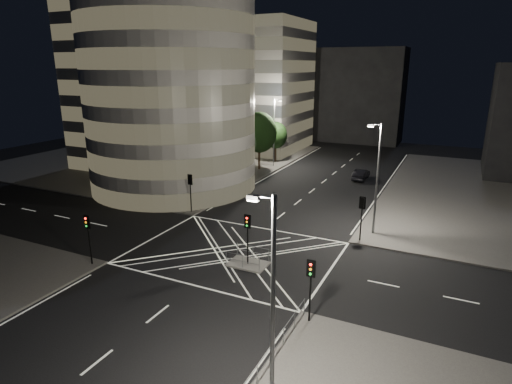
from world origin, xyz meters
The scene contains 24 objects.
ground centered at (0.00, 0.00, 0.00)m, with size 120.00×120.00×0.00m, color black.
sidewalk_far_left centered at (-29.00, 27.00, 0.07)m, with size 42.00×42.00×0.15m, color #4E4B49.
central_island centered at (2.00, -1.50, 0.07)m, with size 3.00×2.00×0.15m, color slate.
office_tower_curved centered at (-20.74, 18.74, 12.65)m, with size 30.00×29.00×27.20m.
office_block_rear centered at (-22.00, 42.00, 11.15)m, with size 24.00×16.00×22.00m, color gray.
building_far_end centered at (-4.00, 58.00, 9.00)m, with size 18.00×8.00×18.00m, color black.
tree_a centered at (-10.50, 9.00, 4.54)m, with size 4.33×4.33×6.89m.
tree_b centered at (-10.50, 15.00, 4.52)m, with size 4.77×4.77×7.11m.
tree_c centered at (-10.50, 21.00, 4.86)m, with size 4.38×4.38×7.24m.
tree_d centered at (-10.50, 27.00, 5.55)m, with size 5.09×5.09×8.34m.
tree_e centered at (-10.50, 33.00, 4.29)m, with size 3.65×3.65×6.26m.
traffic_signal_fl centered at (-8.80, 6.80, 2.91)m, with size 0.55×0.22×4.00m.
traffic_signal_nl centered at (-8.80, -6.80, 2.91)m, with size 0.55×0.22×4.00m.
traffic_signal_fr centered at (8.80, 6.80, 2.91)m, with size 0.55×0.22×4.00m.
traffic_signal_nr centered at (8.80, -6.80, 2.91)m, with size 0.55×0.22×4.00m.
traffic_signal_island centered at (2.00, -1.50, 2.91)m, with size 0.55×0.22×4.00m.
street_lamp_left_near centered at (-9.44, 12.00, 5.54)m, with size 1.25×0.25×10.00m.
street_lamp_left_far centered at (-9.44, 30.00, 5.54)m, with size 1.25×0.25×10.00m.
street_lamp_right_far centered at (9.44, 9.00, 5.54)m, with size 1.25×0.25×10.00m.
street_lamp_right_near centered at (9.44, -14.00, 5.54)m, with size 1.25×0.25×10.00m.
railing_near_right centered at (8.30, -12.15, 0.70)m, with size 0.06×11.70×1.10m, color slate.
railing_island_south centered at (2.00, -2.40, 0.70)m, with size 2.80×0.06×1.10m, color slate.
railing_island_north centered at (2.00, -0.60, 0.70)m, with size 2.80×0.06×1.10m, color slate.
sedan centered at (4.17, 28.13, 0.70)m, with size 1.49×4.26×1.40m, color black.
Camera 1 is at (15.63, -28.35, 14.90)m, focal length 30.00 mm.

